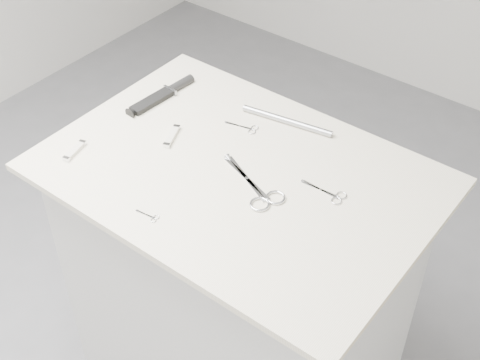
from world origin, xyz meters
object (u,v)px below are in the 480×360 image
Objects in this scene: plinth at (239,288)px; embroidery_scissors_b at (246,128)px; large_shears at (260,193)px; tiny_scissors at (150,216)px; sheathed_knife at (165,93)px; embroidery_scissors_a at (331,194)px; pocket_knife_b at (172,136)px; pocket_knife_a at (75,151)px; metal_rail at (287,121)px.

embroidery_scissors_b is (-0.09, 0.16, 0.47)m from plinth.
plinth is at bearing -178.20° from large_shears.
sheathed_knife is at bearing 120.99° from tiny_scissors.
embroidery_scissors_a is 0.47m from pocket_knife_b.
pocket_knife_a is at bearing -139.15° from large_shears.
sheathed_knife is at bearing 170.15° from embroidery_scissors_b.
sheathed_knife reaches higher than embroidery_scissors_b.
plinth is at bearing -164.73° from embroidery_scissors_a.
sheathed_knife reaches higher than plinth.
pocket_knife_a is 0.26m from pocket_knife_b.
tiny_scissors is (-0.07, -0.26, 0.47)m from plinth.
metal_rail is at bearing -53.34° from pocket_knife_a.
metal_rail is (0.36, 0.11, 0.00)m from sheathed_knife.
sheathed_knife is at bearing -178.53° from large_shears.
large_shears is 2.53× the size of pocket_knife_a.
pocket_knife_a is (-0.63, -0.27, 0.00)m from embroidery_scissors_a.
large_shears is at bearing -118.64° from pocket_knife_b.
plinth is 0.65m from pocket_knife_a.
sheathed_knife is 0.87× the size of metal_rail.
embroidery_scissors_a is at bearing -92.30° from sheathed_knife.
embroidery_scissors_b is at bearing 86.66° from tiny_scissors.
pocket_knife_a is (-0.39, -0.20, 0.48)m from plinth.
embroidery_scissors_a is at bearing -104.18° from pocket_knife_b.
pocket_knife_b is at bearing -172.74° from embroidery_scissors_a.
embroidery_scissors_a is (0.14, 0.10, -0.00)m from large_shears.
tiny_scissors is (-0.16, -0.23, -0.00)m from large_shears.
plinth is 0.51m from embroidery_scissors_b.
embroidery_scissors_a is 0.45m from tiny_scissors.
embroidery_scissors_b is 0.41× the size of sheathed_knife.
plinth is 0.54m from metal_rail.
tiny_scissors is at bearing -103.61° from large_shears.
embroidery_scissors_a is 1.27× the size of pocket_knife_b.
large_shears is 0.94× the size of sheathed_knife.
sheathed_knife is 2.69× the size of pocket_knife_a.
metal_rail reaches higher than pocket_knife_b.
pocket_knife_b reaches higher than pocket_knife_a.
pocket_knife_b is (-0.23, 0.00, 0.48)m from plinth.
pocket_knife_b is 0.35× the size of metal_rail.
large_shears is 0.18m from embroidery_scissors_a.
large_shears is 0.27m from embroidery_scissors_b.
pocket_knife_a is at bearing 162.95° from tiny_scissors.
embroidery_scissors_b is at bearing -63.23° from pocket_knife_b.
embroidery_scissors_a is (0.24, 0.07, 0.47)m from plinth.
sheathed_knife is (-0.32, 0.40, 0.01)m from tiny_scissors.
large_shears is 0.30m from metal_rail.
tiny_scissors is 0.23× the size of metal_rail.
embroidery_scissors_a is 1.24× the size of embroidery_scissors_b.
pocket_knife_a is at bearing 119.03° from pocket_knife_b.
embroidery_scissors_a reaches higher than plinth.
metal_rail is (0.08, 0.09, 0.01)m from embroidery_scissors_b.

